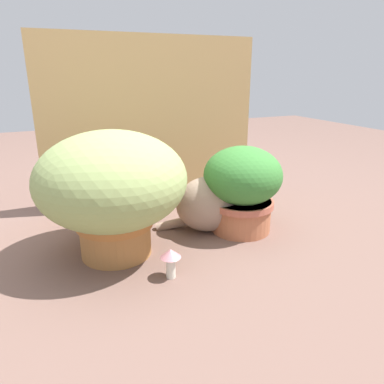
# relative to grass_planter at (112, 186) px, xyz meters

# --- Properties ---
(ground_plane) EXTENTS (6.00, 6.00, 0.00)m
(ground_plane) POSITION_rel_grass_planter_xyz_m (0.16, -0.01, -0.25)
(ground_plane) COLOR brown
(cardboard_backdrop) EXTENTS (1.01, 0.03, 0.75)m
(cardboard_backdrop) POSITION_rel_grass_planter_xyz_m (0.30, 0.47, 0.13)
(cardboard_backdrop) COLOR tan
(cardboard_backdrop) RESTS_ON ground
(grass_planter) EXTENTS (0.49, 0.49, 0.42)m
(grass_planter) POSITION_rel_grass_planter_xyz_m (0.00, 0.00, 0.00)
(grass_planter) COLOR #AB723C
(grass_planter) RESTS_ON ground
(leafy_planter) EXTENTS (0.30, 0.30, 0.33)m
(leafy_planter) POSITION_rel_grass_planter_xyz_m (0.49, -0.00, -0.07)
(leafy_planter) COLOR #B26643
(leafy_planter) RESTS_ON ground
(cat) EXTENTS (0.37, 0.22, 0.32)m
(cat) POSITION_rel_grass_planter_xyz_m (0.39, 0.04, -0.12)
(cat) COLOR gray
(cat) RESTS_ON ground
(mushroom_ornament_pink) EXTENTS (0.06, 0.06, 0.10)m
(mushroom_ornament_pink) POSITION_rel_grass_planter_xyz_m (0.12, -0.22, -0.18)
(mushroom_ornament_pink) COLOR silver
(mushroom_ornament_pink) RESTS_ON ground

